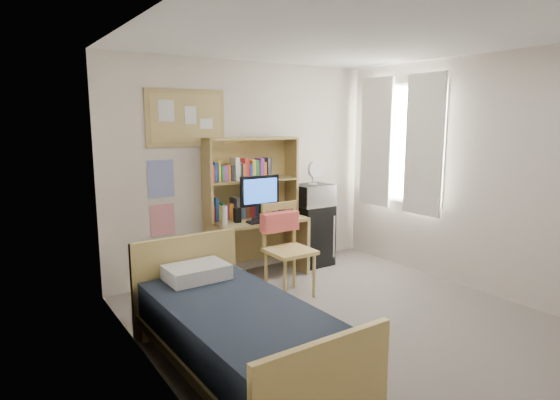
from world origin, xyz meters
TOP-DOWN VIEW (x-y plane):
  - floor at (0.00, 0.00)m, footprint 3.60×4.20m
  - ceiling at (0.00, 0.00)m, footprint 3.60×4.20m
  - wall_back at (0.00, 2.10)m, footprint 3.60×0.04m
  - wall_left at (-1.80, 0.00)m, footprint 0.04×4.20m
  - wall_right at (1.80, 0.00)m, footprint 0.04×4.20m
  - window_unit at (1.75, 1.20)m, footprint 0.10×1.40m
  - curtain_left at (1.72, 0.80)m, footprint 0.04×0.55m
  - curtain_right at (1.72, 1.60)m, footprint 0.04×0.55m
  - bulletin_board at (-0.78, 2.08)m, footprint 0.94×0.03m
  - poster_wave at (-1.10, 2.09)m, footprint 0.30×0.01m
  - poster_japan at (-1.10, 2.09)m, footprint 0.28×0.01m
  - desk at (-0.03, 1.79)m, footprint 1.17×0.61m
  - desk_chair at (-0.06, 1.05)m, footprint 0.51×0.51m
  - mini_fridge at (0.82, 1.84)m, footprint 0.48×0.48m
  - bed at (-1.28, -0.07)m, footprint 1.01×1.95m
  - hutch at (-0.02, 1.94)m, footprint 1.20×0.34m
  - monitor at (-0.03, 1.73)m, footprint 0.51×0.06m
  - keyboard at (-0.03, 1.59)m, footprint 0.45×0.16m
  - speaker_left at (-0.33, 1.74)m, footprint 0.07×0.07m
  - speaker_right at (0.27, 1.72)m, footprint 0.07×0.07m
  - water_bottle at (-0.51, 1.71)m, footprint 0.07×0.07m
  - hoodie at (-0.06, 1.25)m, footprint 0.44×0.13m
  - microwave at (0.82, 1.82)m, footprint 0.49×0.38m
  - desk_fan at (0.82, 1.82)m, footprint 0.24×0.24m
  - pillow at (-1.30, 0.68)m, footprint 0.53×0.38m

SIDE VIEW (x-z plane):
  - floor at x=0.00m, z-range -0.02..0.00m
  - bed at x=-1.28m, z-range 0.00..0.53m
  - desk at x=-0.03m, z-range 0.00..0.72m
  - mini_fridge at x=0.82m, z-range 0.00..0.79m
  - desk_chair at x=-0.06m, z-range 0.00..1.02m
  - pillow at x=-1.30m, z-range 0.53..0.66m
  - keyboard at x=-0.03m, z-range 0.72..0.74m
  - poster_japan at x=-1.10m, z-range 0.60..0.96m
  - hoodie at x=-0.06m, z-range 0.68..0.89m
  - speaker_right at x=0.27m, z-range 0.72..0.88m
  - speaker_left at x=-0.33m, z-range 0.72..0.89m
  - water_bottle at x=-0.51m, z-range 0.72..0.94m
  - microwave at x=0.82m, z-range 0.79..1.07m
  - monitor at x=-0.03m, z-range 0.72..1.26m
  - hutch at x=-0.02m, z-range 0.72..1.69m
  - desk_fan at x=0.82m, z-range 1.07..1.36m
  - poster_wave at x=-1.10m, z-range 1.04..1.46m
  - wall_back at x=0.00m, z-range 0.00..2.60m
  - wall_left at x=-1.80m, z-range 0.00..2.60m
  - wall_right at x=1.80m, z-range 0.00..2.60m
  - window_unit at x=1.75m, z-range 0.75..2.45m
  - curtain_left at x=1.72m, z-range 0.75..2.45m
  - curtain_right at x=1.72m, z-range 0.75..2.45m
  - bulletin_board at x=-0.78m, z-range 1.60..2.24m
  - ceiling at x=0.00m, z-range 2.59..2.61m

